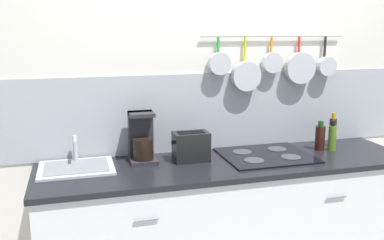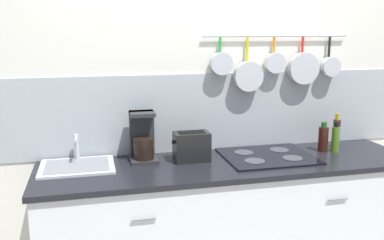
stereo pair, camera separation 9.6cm
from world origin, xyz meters
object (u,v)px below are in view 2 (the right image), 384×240
bottle_cooking_wine (323,138)px  bottle_dish_soap (336,133)px  bottle_hot_sauce (336,139)px  coffee_maker (143,140)px  toaster (192,146)px

bottle_cooking_wine → bottle_dish_soap: size_ratio=0.83×
bottle_hot_sauce → bottle_cooking_wine: bearing=153.0°
coffee_maker → bottle_cooking_wine: (1.27, -0.09, -0.04)m
toaster → bottle_dish_soap: (1.10, 0.06, 0.02)m
bottle_cooking_wine → bottle_dish_soap: bottle_dish_soap is taller
coffee_maker → toaster: bearing=-16.2°
coffee_maker → bottle_cooking_wine: 1.28m
toaster → bottle_cooking_wine: (0.96, -0.00, -0.00)m
toaster → bottle_cooking_wine: bearing=-0.1°
bottle_cooking_wine → bottle_dish_soap: bearing=22.9°
bottle_hot_sauce → bottle_dish_soap: (0.07, 0.10, 0.02)m
bottle_cooking_wine → bottle_hot_sauce: bearing=-27.0°
toaster → bottle_cooking_wine: bottle_cooking_wine is taller
bottle_hot_sauce → bottle_dish_soap: bottle_dish_soap is taller
bottle_cooking_wine → bottle_dish_soap: 0.15m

